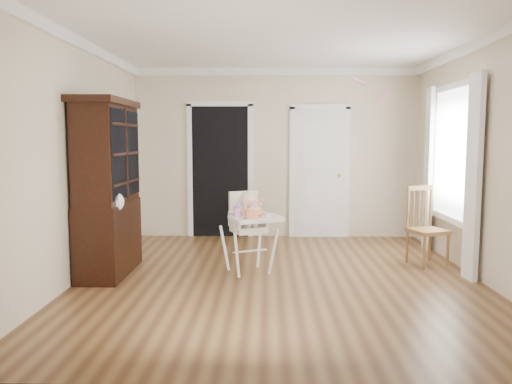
{
  "coord_description": "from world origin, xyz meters",
  "views": [
    {
      "loc": [
        -0.13,
        -5.55,
        1.58
      ],
      "look_at": [
        -0.27,
        0.17,
        0.97
      ],
      "focal_mm": 35.0,
      "sensor_mm": 36.0,
      "label": 1
    }
  ],
  "objects_px": {
    "cake": "(254,214)",
    "china_cabinet": "(108,188)",
    "high_chair": "(249,222)",
    "sippy_cup": "(237,212)",
    "dining_chair": "(426,228)"
  },
  "relations": [
    {
      "from": "cake",
      "to": "sippy_cup",
      "type": "relative_size",
      "value": 1.31
    },
    {
      "from": "high_chair",
      "to": "sippy_cup",
      "type": "xyz_separation_m",
      "value": [
        -0.12,
        -0.21,
        0.16
      ]
    },
    {
      "from": "cake",
      "to": "china_cabinet",
      "type": "distance_m",
      "value": 1.73
    },
    {
      "from": "high_chair",
      "to": "china_cabinet",
      "type": "bearing_deg",
      "value": 159.06
    },
    {
      "from": "cake",
      "to": "china_cabinet",
      "type": "height_order",
      "value": "china_cabinet"
    },
    {
      "from": "high_chair",
      "to": "cake",
      "type": "distance_m",
      "value": 0.28
    },
    {
      "from": "high_chair",
      "to": "dining_chair",
      "type": "height_order",
      "value": "dining_chair"
    },
    {
      "from": "sippy_cup",
      "to": "dining_chair",
      "type": "xyz_separation_m",
      "value": [
        2.35,
        0.64,
        -0.3
      ]
    },
    {
      "from": "sippy_cup",
      "to": "china_cabinet",
      "type": "xyz_separation_m",
      "value": [
        -1.51,
        0.11,
        0.26
      ]
    },
    {
      "from": "cake",
      "to": "sippy_cup",
      "type": "distance_m",
      "value": 0.2
    },
    {
      "from": "sippy_cup",
      "to": "dining_chair",
      "type": "bearing_deg",
      "value": 15.22
    },
    {
      "from": "high_chair",
      "to": "china_cabinet",
      "type": "xyz_separation_m",
      "value": [
        -1.63,
        -0.1,
        0.42
      ]
    },
    {
      "from": "sippy_cup",
      "to": "china_cabinet",
      "type": "relative_size",
      "value": 0.09
    },
    {
      "from": "cake",
      "to": "high_chair",
      "type": "bearing_deg",
      "value": 106.95
    },
    {
      "from": "china_cabinet",
      "to": "high_chair",
      "type": "bearing_deg",
      "value": 3.46
    }
  ]
}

